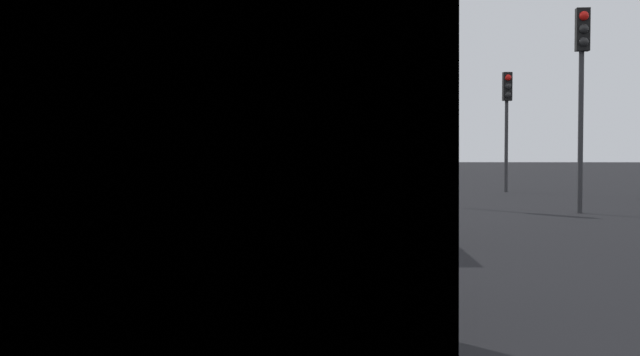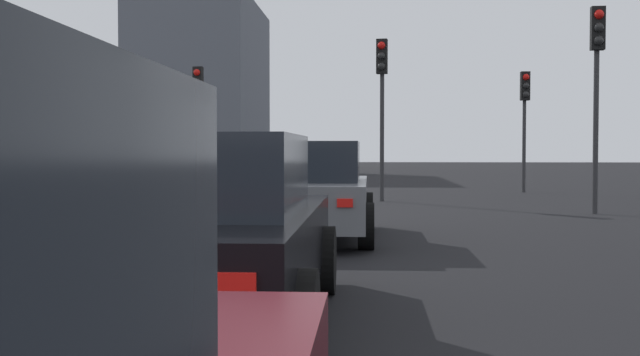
{
  "view_description": "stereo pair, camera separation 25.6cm",
  "coord_description": "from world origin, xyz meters",
  "px_view_note": "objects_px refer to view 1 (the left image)",
  "views": [
    {
      "loc": [
        -2.83,
        0.62,
        1.36
      ],
      "look_at": [
        5.36,
        0.88,
        1.06
      ],
      "focal_mm": 43.85,
      "sensor_mm": 36.0,
      "label": 1
    },
    {
      "loc": [
        -2.82,
        0.36,
        1.36
      ],
      "look_at": [
        5.36,
        0.88,
        1.06
      ],
      "focal_mm": 43.85,
      "sensor_mm": 36.0,
      "label": 2
    }
  ],
  "objects_px": {
    "traffic_light_near_right": "(182,102)",
    "car_black_right_second": "(209,234)",
    "traffic_light_near_left": "(507,106)",
    "traffic_light_far_left": "(582,67)",
    "car_grey_right_lead": "(296,192)",
    "traffic_light_far_right": "(367,85)"
  },
  "relations": [
    {
      "from": "car_black_right_second",
      "to": "traffic_light_far_left",
      "type": "height_order",
      "value": "traffic_light_far_left"
    },
    {
      "from": "car_grey_right_lead",
      "to": "car_black_right_second",
      "type": "bearing_deg",
      "value": 176.81
    },
    {
      "from": "car_grey_right_lead",
      "to": "traffic_light_near_right",
      "type": "height_order",
      "value": "traffic_light_near_right"
    },
    {
      "from": "car_black_right_second",
      "to": "traffic_light_far_left",
      "type": "bearing_deg",
      "value": -29.47
    },
    {
      "from": "traffic_light_near_left",
      "to": "traffic_light_near_right",
      "type": "xyz_separation_m",
      "value": [
        -1.9,
        9.97,
        0.01
      ]
    },
    {
      "from": "car_black_right_second",
      "to": "traffic_light_near_right",
      "type": "distance_m",
      "value": 17.63
    },
    {
      "from": "car_grey_right_lead",
      "to": "traffic_light_far_left",
      "type": "height_order",
      "value": "traffic_light_far_left"
    },
    {
      "from": "traffic_light_near_left",
      "to": "traffic_light_far_right",
      "type": "bearing_deg",
      "value": -48.15
    },
    {
      "from": "traffic_light_near_right",
      "to": "car_grey_right_lead",
      "type": "bearing_deg",
      "value": 26.51
    },
    {
      "from": "car_grey_right_lead",
      "to": "traffic_light_near_right",
      "type": "distance_m",
      "value": 12.13
    },
    {
      "from": "car_black_right_second",
      "to": "traffic_light_far_right",
      "type": "height_order",
      "value": "traffic_light_far_right"
    },
    {
      "from": "car_grey_right_lead",
      "to": "car_black_right_second",
      "type": "height_order",
      "value": "car_grey_right_lead"
    },
    {
      "from": "car_black_right_second",
      "to": "traffic_light_near_left",
      "type": "bearing_deg",
      "value": -18.17
    },
    {
      "from": "traffic_light_far_left",
      "to": "traffic_light_far_right",
      "type": "bearing_deg",
      "value": -126.66
    },
    {
      "from": "traffic_light_near_left",
      "to": "traffic_light_far_left",
      "type": "relative_size",
      "value": 0.88
    },
    {
      "from": "traffic_light_near_right",
      "to": "traffic_light_far_left",
      "type": "bearing_deg",
      "value": 63.73
    },
    {
      "from": "car_grey_right_lead",
      "to": "traffic_light_far_left",
      "type": "distance_m",
      "value": 7.92
    },
    {
      "from": "car_black_right_second",
      "to": "traffic_light_near_right",
      "type": "bearing_deg",
      "value": 12.36
    },
    {
      "from": "traffic_light_far_left",
      "to": "traffic_light_near_left",
      "type": "bearing_deg",
      "value": -177.31
    },
    {
      "from": "traffic_light_near_right",
      "to": "traffic_light_far_left",
      "type": "height_order",
      "value": "traffic_light_far_left"
    },
    {
      "from": "traffic_light_near_right",
      "to": "car_black_right_second",
      "type": "bearing_deg",
      "value": 18.94
    },
    {
      "from": "traffic_light_far_left",
      "to": "traffic_light_far_right",
      "type": "height_order",
      "value": "traffic_light_far_left"
    }
  ]
}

